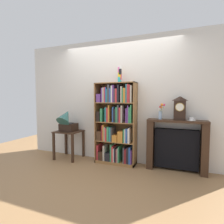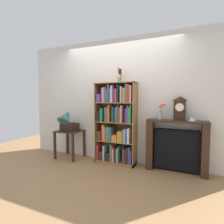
% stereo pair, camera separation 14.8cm
% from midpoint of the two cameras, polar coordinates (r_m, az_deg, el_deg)
% --- Properties ---
extents(ground_plane, '(7.61, 6.40, 0.02)m').
position_cam_midpoint_polar(ground_plane, '(3.72, 1.63, -16.96)').
color(ground_plane, '#997047').
extents(wall_back, '(4.61, 0.08, 2.60)m').
position_cam_midpoint_polar(wall_back, '(3.75, 4.12, 3.69)').
color(wall_back, silver).
rests_on(wall_back, ground).
extents(bookshelf, '(0.84, 0.31, 1.66)m').
position_cam_midpoint_polar(bookshelf, '(3.61, 2.43, -4.40)').
color(bookshelf, olive).
rests_on(bookshelf, ground).
extents(cup_stack, '(0.08, 0.08, 0.33)m').
position_cam_midpoint_polar(cup_stack, '(3.59, 3.68, 12.10)').
color(cup_stack, '#28B2B7').
rests_on(cup_stack, bookshelf).
extents(side_table_left, '(0.55, 0.50, 0.62)m').
position_cam_midpoint_polar(side_table_left, '(4.12, -12.53, -7.90)').
color(side_table_left, '#382316').
rests_on(side_table_left, ground).
extents(gramophone, '(0.33, 0.46, 0.55)m').
position_cam_midpoint_polar(gramophone, '(4.01, -13.16, -2.70)').
color(gramophone, black).
rests_on(gramophone, side_table_left).
extents(fireplace_mantel, '(1.05, 0.27, 0.95)m').
position_cam_midpoint_polar(fireplace_mantel, '(3.49, 21.26, -10.37)').
color(fireplace_mantel, '#382316').
rests_on(fireplace_mantel, ground).
extents(mantel_clock, '(0.20, 0.12, 0.43)m').
position_cam_midpoint_polar(mantel_clock, '(3.36, 22.30, 1.12)').
color(mantel_clock, black).
rests_on(mantel_clock, fireplace_mantel).
extents(flower_vase, '(0.12, 0.16, 0.30)m').
position_cam_midpoint_polar(flower_vase, '(3.39, 16.72, 0.22)').
color(flower_vase, '#99B2D1').
rests_on(flower_vase, fireplace_mantel).
extents(teacup_with_saucer, '(0.14, 0.14, 0.06)m').
position_cam_midpoint_polar(teacup_with_saucer, '(3.38, 25.59, -2.22)').
color(teacup_with_saucer, white).
rests_on(teacup_with_saucer, fireplace_mantel).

